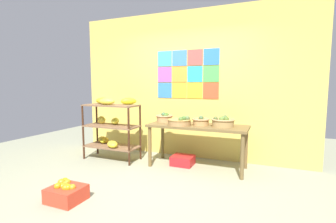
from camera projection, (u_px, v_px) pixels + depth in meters
ground at (151, 186)px, 3.47m from camera, size 9.14×9.14×0.00m
back_wall_with_art at (188, 85)px, 4.79m from camera, size 4.65×0.07×2.82m
banana_shelf_unit at (110, 123)px, 4.70m from camera, size 1.05×0.55×1.17m
display_table at (198, 130)px, 4.19m from camera, size 1.67×0.66×0.74m
fruit_basket_left at (201, 121)px, 4.13m from camera, size 0.29×0.29×0.16m
fruit_basket_right at (180, 121)px, 4.14m from camera, size 0.40×0.40×0.16m
fruit_basket_back_right at (223, 122)px, 4.00m from camera, size 0.38×0.38×0.18m
fruit_basket_centre at (164, 117)px, 4.54m from camera, size 0.31×0.31×0.17m
produce_crate_under_table at (183, 160)px, 4.37m from camera, size 0.37×0.34×0.16m
orange_crate_foreground at (66, 192)px, 3.01m from camera, size 0.41×0.37×0.24m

